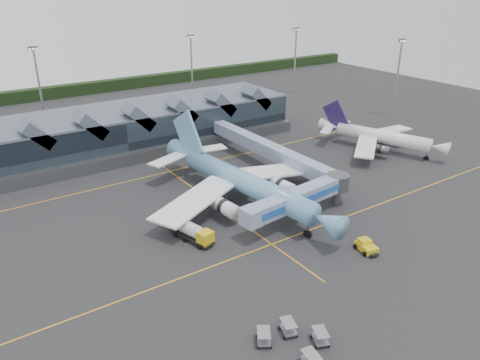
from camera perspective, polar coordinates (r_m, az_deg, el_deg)
ground at (r=79.84m, az=0.37°, el=-5.35°), size 260.00×260.00×0.00m
taxi_stripes at (r=87.33m, az=-3.34°, el=-2.70°), size 120.00×60.00×0.01m
tree_line_far at (r=176.04m, az=-20.63°, el=10.12°), size 260.00×4.00×4.00m
terminal at (r=115.50m, az=-15.23°, el=5.77°), size 90.00×22.25×12.52m
light_masts at (r=137.26m, az=-7.39°, el=12.44°), size 132.40×42.56×22.45m
main_airliner at (r=85.55m, az=0.06°, el=-0.08°), size 39.28×45.43×14.59m
regional_jet at (r=117.30m, az=16.50°, el=5.16°), size 27.49×30.76×10.87m
jet_bridge at (r=80.69m, az=7.94°, el=-1.96°), size 24.42×5.96×5.88m
fuel_truck at (r=74.96m, az=-6.05°, el=-6.12°), size 4.15×8.86×2.96m
pushback_tug at (r=74.64m, az=15.13°, el=-7.80°), size 3.09×4.26×1.76m
baggage_carts at (r=56.28m, az=6.81°, el=-18.74°), size 7.86×8.27×1.64m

